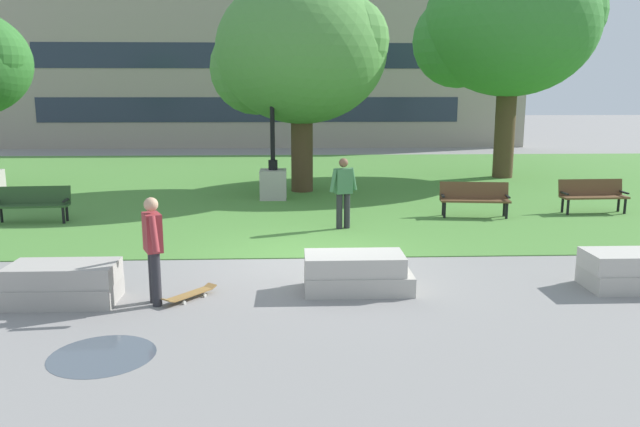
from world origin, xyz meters
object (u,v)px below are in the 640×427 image
Objects in this scene: concrete_block_left at (356,273)px; person_bystander_near_lawn at (343,189)px; person_skateboarder at (153,245)px; lamp_post_right at (273,167)px; park_bench_near_left at (593,194)px; concrete_block_center at (61,284)px; concrete_block_right at (637,271)px; park_bench_far_left at (33,202)px; park_bench_near_right at (474,197)px; skateboard at (190,294)px.

concrete_block_left is 1.05× the size of person_bystander_near_lawn.
person_skateboarder is at bearing -170.82° from concrete_block_left.
person_bystander_near_lawn is at bearing -66.70° from lamp_post_right.
park_bench_near_left is at bearing 33.91° from person_skateboarder.
person_bystander_near_lawn is at bearing 46.44° from concrete_block_center.
concrete_block_right is 6.70m from person_bystander_near_lawn.
park_bench_far_left is (-7.66, 5.77, 0.23)m from concrete_block_left.
concrete_block_left is 0.99× the size of concrete_block_right.
person_bystander_near_lawn is (0.15, 4.71, 0.68)m from concrete_block_left.
person_skateboarder reaches higher than concrete_block_left.
concrete_block_left is 0.97× the size of park_bench_near_right.
person_skateboarder is 1.00× the size of person_bystander_near_lawn.
lamp_post_right is 2.84× the size of person_bystander_near_lawn.
park_bench_near_right is 3.85m from person_bystander_near_lawn.
concrete_block_center reaches higher than skateboard.
park_bench_near_right is (6.97, 6.56, -0.43)m from person_skateboarder.
park_bench_far_left is at bearing -178.64° from park_bench_near_right.
park_bench_near_right is 1.01× the size of park_bench_far_left.
concrete_block_left is 0.37× the size of lamp_post_right.
park_bench_near_left is at bearing -16.01° from lamp_post_right.
person_bystander_near_lawn is (-3.59, -1.32, 0.44)m from park_bench_near_right.
park_bench_near_right is at bearing 37.32° from concrete_block_center.
concrete_block_right is at bearing 2.08° from concrete_block_center.
person_bystander_near_lawn reaches higher than concrete_block_right.
person_bystander_near_lawn reaches higher than person_skateboarder.
park_bench_near_right is (3.73, 6.04, 0.23)m from concrete_block_left.
lamp_post_right is at bearing 125.64° from concrete_block_right.
person_skateboarder is 0.92× the size of park_bench_near_right.
concrete_block_center is 1.96× the size of skateboard.
concrete_block_center is at bearing -108.06° from lamp_post_right.
person_bystander_near_lawn is (1.82, -4.23, -0.03)m from lamp_post_right.
lamp_post_right reaches higher than skateboard.
skateboard is at bearing -173.05° from concrete_block_left.
person_bystander_near_lawn is at bearing 57.18° from person_skateboarder.
lamp_post_right is at bearing 100.62° from concrete_block_left.
concrete_block_center is 1.06× the size of person_bystander_near_lawn.
park_bench_near_left and park_bench_far_left have the same top height.
park_bench_near_left is 1.06× the size of person_bystander_near_lawn.
concrete_block_center is 0.99× the size of park_bench_near_left.
concrete_block_right is at bearing -109.66° from park_bench_near_left.
park_bench_near_right is at bearing 99.79° from concrete_block_right.
park_bench_near_right reaches higher than skateboard.
person_bystander_near_lawn is at bearing -7.69° from park_bench_far_left.
lamp_post_right reaches higher than concrete_block_left.
lamp_post_right reaches higher than concrete_block_center.
park_bench_near_right reaches higher than concrete_block_center.
park_bench_far_left is (-4.42, 6.29, -0.43)m from person_skateboarder.
park_bench_near_left is at bearing 34.50° from skateboard.
concrete_block_right is at bearing -54.36° from lamp_post_right.
park_bench_near_left is (11.84, 6.84, 0.23)m from concrete_block_center.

